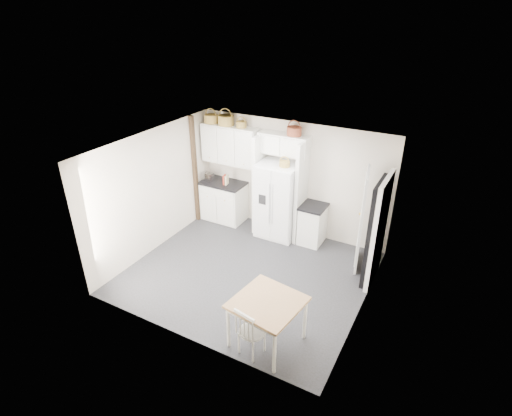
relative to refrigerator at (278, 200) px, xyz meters
The scene contains 27 objects.
floor 1.86m from the refrigerator, 84.76° to the right, with size 4.50×4.50×0.00m, color black.
ceiling 2.38m from the refrigerator, 84.76° to the right, with size 4.50×4.50×0.00m, color white.
wall_back 0.58m from the refrigerator, 67.55° to the left, with size 4.50×4.50×0.00m, color beige.
wall_left 2.70m from the refrigerator, 142.06° to the right, with size 4.00×4.00×0.00m, color beige.
wall_right 2.94m from the refrigerator, 34.30° to the right, with size 4.00×4.00×0.00m, color beige.
refrigerator is the anchor object (origin of this frame).
base_cab_left 1.55m from the refrigerator, behind, with size 1.02×0.65×0.95m, color white.
base_cab_right 0.93m from the refrigerator, ahead, with size 0.49×0.59×0.87m, color white.
dining_table 3.38m from the refrigerator, 67.11° to the right, with size 0.97×0.97×0.81m, color olive.
windsor_chair 3.62m from the refrigerator, 70.55° to the right, with size 0.40×0.37×0.83m, color white.
counter_left 1.50m from the refrigerator, behind, with size 1.06×0.69×0.04m, color black.
counter_right 0.82m from the refrigerator, ahead, with size 0.53×0.63×0.04m, color black.
toaster 1.89m from the refrigerator, behind, with size 0.29×0.17×0.20m, color silver.
cookbook_red 1.43m from the refrigerator, behind, with size 0.03×0.15×0.23m, color #B6321F.
cookbook_cream 1.37m from the refrigerator, behind, with size 0.03×0.15×0.23m, color beige.
basket_upper_a 2.43m from the refrigerator, behind, with size 0.33×0.33×0.19m, color olive.
basket_upper_b 2.16m from the refrigerator, behind, with size 0.37×0.37×0.22m, color olive.
basket_upper_c 1.88m from the refrigerator, 169.52° to the left, with size 0.24×0.24×0.14m, color olive.
basket_bridge_b 1.60m from the refrigerator, 40.40° to the left, with size 0.32×0.32×0.18m, color brown.
basket_fridge_b 0.95m from the refrigerator, 31.11° to the right, with size 0.23×0.23×0.12m, color olive.
upper_cabinet 1.71m from the refrigerator, behind, with size 1.40×0.34×0.90m, color white.
bridge_cabinet 1.27m from the refrigerator, 90.00° to the left, with size 1.12×0.34×0.45m, color white.
fridge_panel_left 0.58m from the refrigerator, behind, with size 0.08×0.60×2.30m, color white.
fridge_panel_right 0.58m from the refrigerator, ahead, with size 0.08×0.60×2.30m, color white.
trim_post 2.11m from the refrigerator, behind, with size 0.09×0.09×2.60m, color #402D1A.
doorway_void 2.40m from the refrigerator, 15.42° to the right, with size 0.18×0.85×2.05m, color black.
door_slab 1.98m from the refrigerator, ahead, with size 0.80×0.04×2.05m, color white.
Camera 1 is at (3.24, -5.65, 4.80)m, focal length 28.00 mm.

